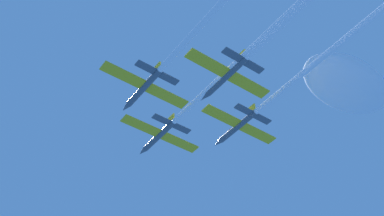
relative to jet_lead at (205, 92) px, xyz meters
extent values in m
cylinder|color=#4C5660|center=(0.00, 18.15, -0.03)|extent=(1.37, 12.48, 1.37)
cone|color=#4C5660|center=(0.00, 25.76, -0.03)|extent=(1.35, 2.75, 1.35)
ellipsoid|color=black|center=(0.00, 20.89, 0.55)|extent=(0.96, 2.50, 0.69)
cube|color=yellow|center=(-5.43, 17.52, -0.03)|extent=(9.48, 2.75, 0.30)
cube|color=yellow|center=(5.43, 17.52, -0.03)|extent=(9.48, 2.75, 0.30)
cube|color=yellow|center=(0.00, 13.15, 1.66)|extent=(0.36, 2.25, 2.00)
cube|color=#4C5660|center=(-2.82, 12.90, -0.03)|extent=(4.27, 1.65, 0.30)
cube|color=#4C5660|center=(2.82, 12.90, -0.03)|extent=(4.27, 1.65, 0.30)
cylinder|color=white|center=(0.00, -12.56, -0.03)|extent=(1.24, 48.93, 1.24)
cylinder|color=#4C5660|center=(-11.57, 6.18, -0.40)|extent=(1.37, 12.48, 1.37)
cone|color=#4C5660|center=(-11.57, 13.80, -0.40)|extent=(1.35, 2.75, 1.35)
ellipsoid|color=black|center=(-11.57, 8.93, 0.18)|extent=(0.96, 2.50, 0.69)
cube|color=yellow|center=(-16.99, 5.56, -0.40)|extent=(9.48, 2.75, 0.30)
cube|color=yellow|center=(-6.14, 5.56, -0.40)|extent=(9.48, 2.75, 0.30)
cube|color=yellow|center=(-11.57, 1.19, 1.29)|extent=(0.36, 2.25, 2.00)
cube|color=#4C5660|center=(-14.39, 0.94, -0.40)|extent=(4.27, 1.65, 0.30)
cube|color=#4C5660|center=(-8.75, 0.94, -0.40)|extent=(4.27, 1.65, 0.30)
cylinder|color=#4C5660|center=(13.44, 5.08, 0.53)|extent=(1.37, 12.48, 1.37)
cone|color=#4C5660|center=(13.44, 12.69, 0.53)|extent=(1.35, 2.75, 1.35)
ellipsoid|color=black|center=(13.44, 7.83, 1.12)|extent=(0.96, 2.50, 0.69)
cube|color=yellow|center=(8.01, 4.46, 0.53)|extent=(9.48, 2.75, 0.30)
cube|color=yellow|center=(18.87, 4.46, 0.53)|extent=(9.48, 2.75, 0.30)
cube|color=yellow|center=(13.44, 0.09, 2.22)|extent=(0.36, 2.25, 2.00)
cube|color=#4C5660|center=(10.62, -0.16, 0.53)|extent=(4.27, 1.65, 0.30)
cube|color=#4C5660|center=(16.26, -0.16, 0.53)|extent=(4.27, 1.65, 0.30)
cylinder|color=white|center=(13.44, -30.96, 0.53)|extent=(1.24, 59.61, 1.24)
cylinder|color=#4C5660|center=(0.47, -6.67, -0.47)|extent=(1.37, 12.48, 1.37)
cone|color=#4C5660|center=(0.47, 0.94, -0.47)|extent=(1.35, 2.75, 1.35)
ellipsoid|color=black|center=(0.47, -3.93, 0.11)|extent=(0.96, 2.50, 0.69)
cube|color=yellow|center=(-4.96, -7.30, -0.47)|extent=(9.48, 2.75, 0.30)
cube|color=yellow|center=(5.90, -7.30, -0.47)|extent=(9.48, 2.75, 0.30)
cube|color=yellow|center=(0.47, -11.67, 1.21)|extent=(0.36, 2.25, 2.00)
cube|color=#4C5660|center=(-2.35, -11.91, -0.47)|extent=(4.27, 1.65, 0.30)
cube|color=#4C5660|center=(3.29, -11.91, -0.47)|extent=(4.27, 1.65, 0.30)
ellipsoid|color=white|center=(42.15, -8.18, 20.53)|extent=(28.98, 15.94, 10.14)
camera|label=1|loc=(-45.45, -58.18, -72.34)|focal=45.17mm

